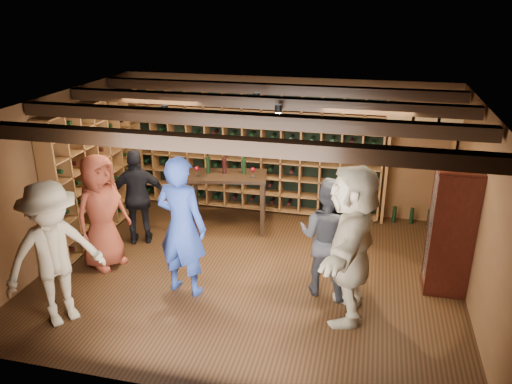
% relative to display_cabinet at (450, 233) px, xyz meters
% --- Properties ---
extents(ground, '(6.00, 6.00, 0.00)m').
position_rel_display_cabinet_xyz_m(ground, '(-2.71, -0.20, -0.86)').
color(ground, black).
rests_on(ground, ground).
extents(room_shell, '(6.00, 6.00, 6.00)m').
position_rel_display_cabinet_xyz_m(room_shell, '(-2.71, -0.15, 1.56)').
color(room_shell, brown).
rests_on(room_shell, ground).
extents(wine_rack_back, '(4.65, 0.30, 2.20)m').
position_rel_display_cabinet_xyz_m(wine_rack_back, '(-3.24, 2.13, 0.29)').
color(wine_rack_back, brown).
rests_on(wine_rack_back, ground).
extents(wine_rack_left, '(0.30, 2.65, 2.20)m').
position_rel_display_cabinet_xyz_m(wine_rack_left, '(-5.54, 0.62, 0.29)').
color(wine_rack_left, brown).
rests_on(wine_rack_left, ground).
extents(crate_shelf, '(1.20, 0.32, 2.07)m').
position_rel_display_cabinet_xyz_m(crate_shelf, '(-0.31, 2.12, 0.71)').
color(crate_shelf, brown).
rests_on(crate_shelf, ground).
extents(display_cabinet, '(0.55, 0.50, 1.75)m').
position_rel_display_cabinet_xyz_m(display_cabinet, '(0.00, 0.00, 0.00)').
color(display_cabinet, '#35100A').
rests_on(display_cabinet, ground).
extents(man_blue_shirt, '(0.79, 0.59, 1.96)m').
position_rel_display_cabinet_xyz_m(man_blue_shirt, '(-3.49, -0.88, 0.12)').
color(man_blue_shirt, navy).
rests_on(man_blue_shirt, ground).
extents(man_grey_suit, '(0.95, 0.83, 1.67)m').
position_rel_display_cabinet_xyz_m(man_grey_suit, '(-1.60, -0.46, -0.02)').
color(man_grey_suit, black).
rests_on(man_grey_suit, ground).
extents(guest_red_floral, '(0.84, 1.00, 1.75)m').
position_rel_display_cabinet_xyz_m(guest_red_floral, '(-4.91, -0.47, 0.02)').
color(guest_red_floral, maroon).
rests_on(guest_red_floral, ground).
extents(guest_woman_black, '(1.01, 0.70, 1.59)m').
position_rel_display_cabinet_xyz_m(guest_woman_black, '(-4.72, 0.34, -0.06)').
color(guest_woman_black, black).
rests_on(guest_woman_black, ground).
extents(guest_khaki, '(1.26, 1.38, 1.86)m').
position_rel_display_cabinet_xyz_m(guest_khaki, '(-4.73, -1.87, 0.07)').
color(guest_khaki, gray).
rests_on(guest_khaki, ground).
extents(guest_beige, '(0.62, 1.89, 2.03)m').
position_rel_display_cabinet_xyz_m(guest_beige, '(-1.27, -0.91, 0.16)').
color(guest_beige, tan).
rests_on(guest_beige, ground).
extents(tasting_table, '(1.43, 0.89, 1.28)m').
position_rel_display_cabinet_xyz_m(tasting_table, '(-3.47, 1.19, 0.01)').
color(tasting_table, black).
rests_on(tasting_table, ground).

